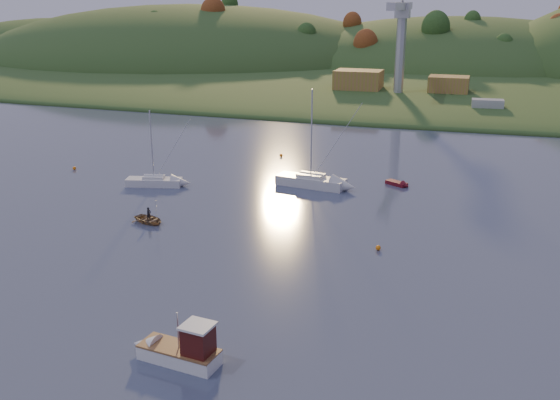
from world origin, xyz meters
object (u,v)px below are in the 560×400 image
(sailboat_near, at_px, (154,181))
(fishing_boat, at_px, (174,348))
(canoe, at_px, (149,219))
(red_tender, at_px, (401,184))
(sailboat_far, at_px, (311,180))

(sailboat_near, bearing_deg, fishing_boat, -73.39)
(canoe, bearing_deg, red_tender, -27.08)
(sailboat_far, height_order, red_tender, sailboat_far)
(sailboat_near, distance_m, canoe, 14.47)
(sailboat_near, relative_size, sailboat_far, 0.79)
(sailboat_far, bearing_deg, sailboat_near, -154.60)
(canoe, bearing_deg, fishing_boat, -127.68)
(fishing_boat, distance_m, sailboat_far, 42.58)
(red_tender, bearing_deg, fishing_boat, -70.44)
(fishing_boat, height_order, canoe, fishing_boat)
(canoe, distance_m, red_tender, 33.00)
(sailboat_near, bearing_deg, sailboat_far, 3.18)
(sailboat_near, bearing_deg, canoe, -77.25)
(sailboat_far, bearing_deg, canoe, -116.18)
(fishing_boat, xyz_separation_m, sailboat_near, (-21.74, 36.42, -0.25))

